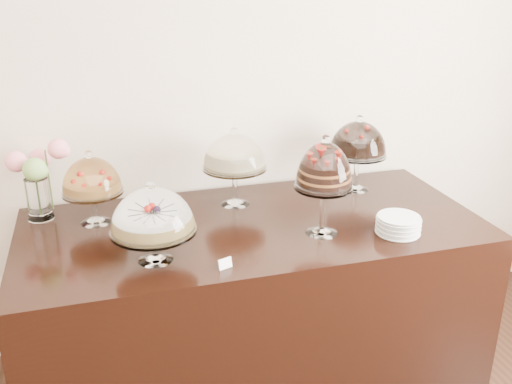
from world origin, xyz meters
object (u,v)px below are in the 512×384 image
object	(u,v)px
cake_stand_choco_layer	(324,170)
flower_vase	(37,175)
cake_stand_sugar_sponge	(152,214)
plate_stack	(398,225)
cake_stand_fruit_tart	(91,179)
display_counter	(253,303)
cake_stand_cheesecake	(234,155)
cake_stand_dark_choco	(358,142)

from	to	relation	value
cake_stand_choco_layer	flower_vase	distance (m)	1.36
flower_vase	cake_stand_choco_layer	bearing A→B (deg)	-23.13
cake_stand_sugar_sponge	plate_stack	distance (m)	1.12
flower_vase	cake_stand_fruit_tart	bearing A→B (deg)	-25.67
cake_stand_choco_layer	flower_vase	size ratio (longest dim) A/B	1.20
display_counter	cake_stand_sugar_sponge	distance (m)	0.86
cake_stand_choco_layer	cake_stand_cheesecake	xyz separation A→B (m)	(-0.30, 0.45, -0.04)
display_counter	cake_stand_cheesecake	distance (m)	0.76
cake_stand_sugar_sponge	cake_stand_choco_layer	world-z (taller)	cake_stand_choco_layer
cake_stand_sugar_sponge	cake_stand_dark_choco	bearing A→B (deg)	23.87
cake_stand_choco_layer	cake_stand_fruit_tart	xyz separation A→B (m)	(-1.00, 0.41, -0.09)
cake_stand_choco_layer	flower_vase	bearing A→B (deg)	156.87
display_counter	cake_stand_cheesecake	world-z (taller)	cake_stand_cheesecake
cake_stand_sugar_sponge	cake_stand_dark_choco	world-z (taller)	cake_stand_dark_choco
cake_stand_sugar_sponge	plate_stack	size ratio (longest dim) A/B	1.79
cake_stand_choco_layer	cake_stand_dark_choco	size ratio (longest dim) A/B	1.12
cake_stand_choco_layer	cake_stand_sugar_sponge	bearing A→B (deg)	-176.36
cake_stand_cheesecake	cake_stand_dark_choco	distance (m)	0.69
display_counter	cake_stand_sugar_sponge	world-z (taller)	cake_stand_sugar_sponge
cake_stand_fruit_tart	display_counter	bearing A→B (deg)	-17.14
cake_stand_sugar_sponge	cake_stand_cheesecake	size ratio (longest dim) A/B	0.87
display_counter	cake_stand_dark_choco	world-z (taller)	cake_stand_dark_choco
cake_stand_dark_choco	plate_stack	distance (m)	0.62
flower_vase	plate_stack	size ratio (longest dim) A/B	1.96
display_counter	cake_stand_fruit_tart	world-z (taller)	cake_stand_fruit_tart
cake_stand_choco_layer	plate_stack	size ratio (longest dim) A/B	2.36
cake_stand_dark_choco	flower_vase	world-z (taller)	cake_stand_dark_choco
cake_stand_choco_layer	cake_stand_cheesecake	world-z (taller)	cake_stand_choco_layer
cake_stand_fruit_tart	plate_stack	bearing A→B (deg)	-21.13
cake_stand_dark_choco	plate_stack	xyz separation A→B (m)	(-0.05, -0.57, -0.23)
flower_vase	plate_stack	distance (m)	1.72
cake_stand_cheesecake	cake_stand_choco_layer	bearing A→B (deg)	-56.21
cake_stand_cheesecake	flower_vase	xyz separation A→B (m)	(-0.95, 0.09, -0.04)
cake_stand_dark_choco	cake_stand_sugar_sponge	bearing A→B (deg)	-156.13
display_counter	flower_vase	xyz separation A→B (m)	(-0.97, 0.34, 0.67)
cake_stand_cheesecake	flower_vase	bearing A→B (deg)	174.86
cake_stand_fruit_tart	plate_stack	size ratio (longest dim) A/B	1.81
display_counter	plate_stack	world-z (taller)	plate_stack
cake_stand_fruit_tart	flower_vase	xyz separation A→B (m)	(-0.25, 0.12, 0.00)
cake_stand_cheesecake	cake_stand_fruit_tart	size ratio (longest dim) A/B	1.13
display_counter	cake_stand_dark_choco	bearing A→B (deg)	22.38
cake_stand_fruit_tart	flower_vase	size ratio (longest dim) A/B	0.92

